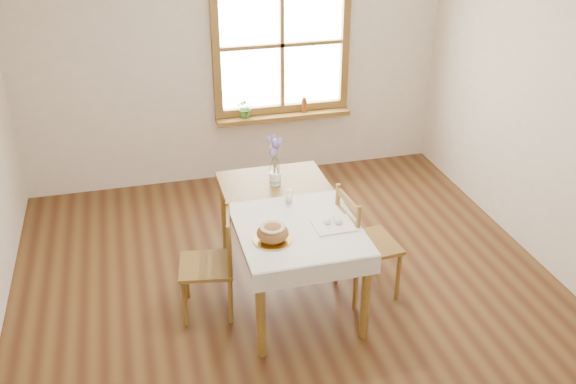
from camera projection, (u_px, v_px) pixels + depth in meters
name	position (u px, v px, depth m)	size (l,w,h in m)	color
ground	(298.00, 309.00, 5.10)	(5.00, 5.00, 0.00)	brown
room_walls	(299.00, 106.00, 4.30)	(4.60, 5.10, 2.65)	white
window	(282.00, 45.00, 6.65)	(1.46, 0.08, 1.46)	olive
window_sill	(284.00, 116.00, 6.94)	(1.46, 0.20, 0.05)	olive
dining_table	(288.00, 218.00, 5.05)	(0.90, 1.60, 0.75)	olive
table_linen	(298.00, 228.00, 4.75)	(0.91, 0.99, 0.01)	white
chair_left	(206.00, 264.00, 4.89)	(0.40, 0.42, 0.87)	olive
chair_right	(368.00, 243.00, 5.10)	(0.44, 0.46, 0.94)	olive
bread_plate	(273.00, 240.00, 4.57)	(0.27, 0.27, 0.01)	white
bread_loaf	(273.00, 232.00, 4.54)	(0.23, 0.23, 0.13)	brown
egg_napkin	(333.00, 225.00, 4.76)	(0.30, 0.25, 0.01)	white
eggs	(334.00, 221.00, 4.74)	(0.23, 0.20, 0.05)	white
salt_shaker	(289.00, 200.00, 5.00)	(0.05, 0.05, 0.10)	white
pepper_shaker	(290.00, 194.00, 5.10)	(0.05, 0.05, 0.10)	white
flower_vase	(275.00, 179.00, 5.34)	(0.10, 0.10, 0.11)	white
lavender_bouquet	(275.00, 156.00, 5.24)	(0.17, 0.17, 0.32)	#695597
potted_plant	(246.00, 110.00, 6.80)	(0.20, 0.22, 0.17)	#437C31
amber_bottle	(304.00, 104.00, 6.94)	(0.06, 0.06, 0.17)	#A2521D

